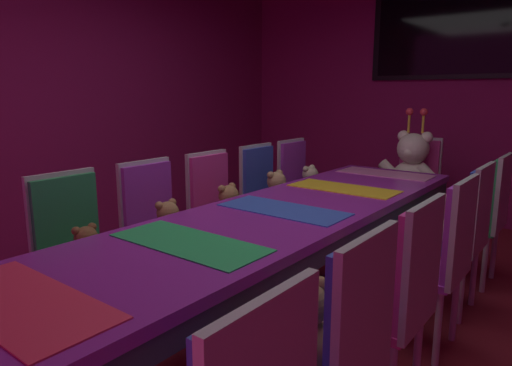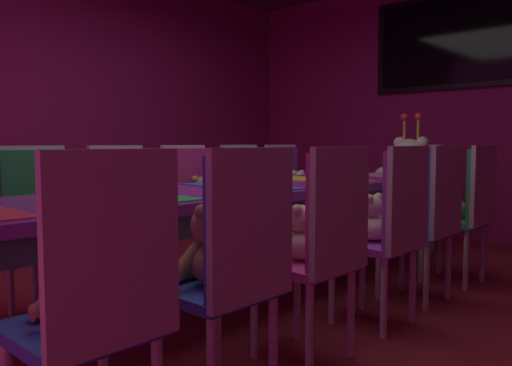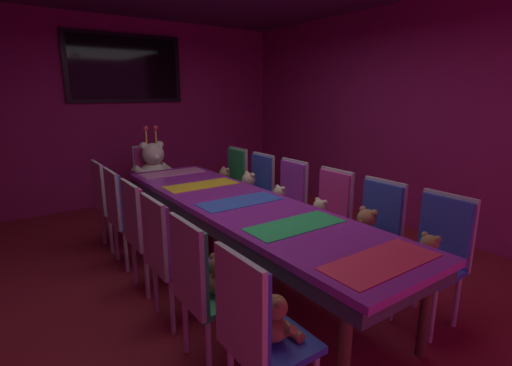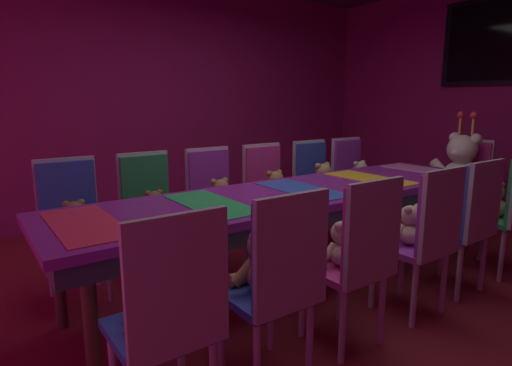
{
  "view_description": "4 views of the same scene",
  "coord_description": "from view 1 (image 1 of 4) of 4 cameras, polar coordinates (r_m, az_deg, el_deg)",
  "views": [
    {
      "loc": [
        1.46,
        -2.14,
        1.42
      ],
      "look_at": [
        -0.06,
        -0.18,
        0.92
      ],
      "focal_mm": 31.98,
      "sensor_mm": 36.0,
      "label": 1
    },
    {
      "loc": [
        2.12,
        -2.14,
        1.0
      ],
      "look_at": [
        0.02,
        0.12,
        0.76
      ],
      "focal_mm": 35.53,
      "sensor_mm": 36.0,
      "label": 2
    },
    {
      "loc": [
        -1.77,
        -2.76,
        1.71
      ],
      "look_at": [
        0.13,
        -0.07,
        0.91
      ],
      "focal_mm": 26.42,
      "sensor_mm": 36.0,
      "label": 3
    },
    {
      "loc": [
        2.26,
        -2.02,
        1.38
      ],
      "look_at": [
        -0.2,
        -0.27,
        0.79
      ],
      "focal_mm": 29.5,
      "sensor_mm": 36.0,
      "label": 4
    }
  ],
  "objects": [
    {
      "name": "teddy_left_4",
      "position": [
        3.79,
        2.65,
        -1.24
      ],
      "size": [
        0.27,
        0.34,
        0.32
      ],
      "color": "tan",
      "rests_on": "chair_left_4"
    },
    {
      "name": "king_teddy_bear",
      "position": [
        4.61,
        18.88,
        1.93
      ],
      "size": [
        0.63,
        0.49,
        0.81
      ],
      "rotation": [
        0.0,
        0.0,
        -1.57
      ],
      "color": "silver",
      "rests_on": "throne_chair"
    },
    {
      "name": "teddy_left_3",
      "position": [
        3.34,
        -3.35,
        -3.11
      ],
      "size": [
        0.25,
        0.32,
        0.3
      ],
      "color": "#9E7247",
      "rests_on": "chair_left_3"
    },
    {
      "name": "throne_chair",
      "position": [
        4.78,
        19.44,
        0.73
      ],
      "size": [
        0.41,
        0.42,
        0.98
      ],
      "rotation": [
        0.0,
        0.0,
        -1.57
      ],
      "color": "#CC338C",
      "rests_on": "ground_plane"
    },
    {
      "name": "chair_left_2",
      "position": [
        3.07,
        -12.65,
        -4.52
      ],
      "size": [
        0.42,
        0.41,
        0.98
      ],
      "color": "purple",
      "rests_on": "ground_plane"
    },
    {
      "name": "chair_right_4",
      "position": [
        3.19,
        24.88,
        -4.74
      ],
      "size": [
        0.42,
        0.41,
        0.98
      ],
      "rotation": [
        0.0,
        0.0,
        3.14
      ],
      "color": "#2D47B2",
      "rests_on": "ground_plane"
    },
    {
      "name": "chair_right_5",
      "position": [
        3.74,
        27.14,
        -2.67
      ],
      "size": [
        0.42,
        0.41,
        0.98
      ],
      "rotation": [
        0.0,
        0.0,
        3.14
      ],
      "color": "#268C4C",
      "rests_on": "ground_plane"
    },
    {
      "name": "teddy_left_1",
      "position": [
        2.66,
        -20.32,
        -8.04
      ],
      "size": [
        0.21,
        0.27,
        0.26
      ],
      "color": "brown",
      "rests_on": "chair_left_1"
    },
    {
      "name": "chair_left_3",
      "position": [
        3.44,
        -5.18,
        -2.61
      ],
      "size": [
        0.42,
        0.41,
        0.98
      ],
      "color": "#CC338C",
      "rests_on": "ground_plane"
    },
    {
      "name": "teddy_right_3",
      "position": [
        2.71,
        19.66,
        -7.59
      ],
      "size": [
        0.22,
        0.28,
        0.27
      ],
      "rotation": [
        0.0,
        0.0,
        3.14
      ],
      "color": "beige",
      "rests_on": "chair_right_3"
    },
    {
      "name": "teddy_right_4",
      "position": [
        3.22,
        22.34,
        -4.37
      ],
      "size": [
        0.27,
        0.34,
        0.32
      ],
      "rotation": [
        0.0,
        0.0,
        3.14
      ],
      "color": "beige",
      "rests_on": "chair_right_4"
    },
    {
      "name": "wall_back",
      "position": [
        5.54,
        22.91,
        10.22
      ],
      "size": [
        5.2,
        0.12,
        2.8
      ],
      "primitive_type": "cube",
      "color": "#8C1959",
      "rests_on": "ground_plane"
    },
    {
      "name": "teddy_right_2",
      "position": [
        2.16,
        14.19,
        -12.12
      ],
      "size": [
        0.22,
        0.28,
        0.27
      ],
      "rotation": [
        0.0,
        0.0,
        3.14
      ],
      "color": "beige",
      "rests_on": "chair_right_2"
    },
    {
      "name": "chair_left_5",
      "position": [
        4.31,
        5.2,
        0.25
      ],
      "size": [
        0.42,
        0.41,
        0.98
      ],
      "color": "purple",
      "rests_on": "ground_plane"
    },
    {
      "name": "teddy_right_5",
      "position": [
        3.77,
        24.98,
        -2.63
      ],
      "size": [
        0.23,
        0.3,
        0.28
      ],
      "rotation": [
        0.0,
        0.0,
        3.14
      ],
      "color": "tan",
      "rests_on": "chair_right_5"
    },
    {
      "name": "chair_left_4",
      "position": [
        3.88,
        0.88,
        -0.96
      ],
      "size": [
        0.42,
        0.41,
        0.98
      ],
      "color": "#2D47B2",
      "rests_on": "ground_plane"
    },
    {
      "name": "teddy_right_1",
      "position": [
        1.71,
        6.15,
        -17.62
      ],
      "size": [
        0.26,
        0.33,
        0.31
      ],
      "rotation": [
        0.0,
        0.0,
        3.14
      ],
      "color": "#9E7247",
      "rests_on": "chair_right_1"
    },
    {
      "name": "teddy_left_5",
      "position": [
        4.24,
        6.84,
        -0.11
      ],
      "size": [
        0.25,
        0.32,
        0.3
      ],
      "color": "beige",
      "rests_on": "chair_left_5"
    },
    {
      "name": "chair_right_3",
      "position": [
        2.67,
        22.61,
        -7.57
      ],
      "size": [
        0.42,
        0.41,
        0.98
      ],
      "rotation": [
        0.0,
        0.0,
        3.14
      ],
      "color": "purple",
      "rests_on": "ground_plane"
    },
    {
      "name": "chair_left_1",
      "position": [
        2.77,
        -21.93,
        -6.81
      ],
      "size": [
        0.42,
        0.41,
        0.98
      ],
      "color": "#268C4C",
      "rests_on": "ground_plane"
    },
    {
      "name": "wall_left",
      "position": [
        4.6,
        -24.74,
        10.04
      ],
      "size": [
        0.12,
        6.4,
        2.8
      ],
      "primitive_type": "cube",
      "color": "#8C1959",
      "rests_on": "ground_plane"
    },
    {
      "name": "ground_plane",
      "position": [
        2.96,
        3.24,
        -17.38
      ],
      "size": [
        7.9,
        7.9,
        0.0
      ],
      "primitive_type": "plane",
      "color": "maroon"
    },
    {
      "name": "chair_right_2",
      "position": [
        2.1,
        17.84,
        -12.26
      ],
      "size": [
        0.42,
        0.41,
        0.98
      ],
      "rotation": [
        0.0,
        0.0,
        3.14
      ],
      "color": "#CC338C",
      "rests_on": "ground_plane"
    },
    {
      "name": "banquet_table",
      "position": [
        2.71,
        3.39,
        -5.05
      ],
      "size": [
        0.9,
        3.58,
        0.75
      ],
      "color": "purple",
      "rests_on": "ground_plane"
    },
    {
      "name": "teddy_left_2",
      "position": [
        2.97,
        -10.85,
        -5.28
      ],
      "size": [
        0.24,
        0.31,
        0.29
      ],
      "color": "#9E7247",
      "rests_on": "chair_left_2"
    },
    {
      "name": "wall_tv",
      "position": [
        5.49,
        23.18,
        17.01
      ],
      "size": [
        1.7,
        0.06,
        0.99
      ],
      "color": "black"
    },
    {
      "name": "chair_right_1",
      "position": [
        1.65,
        10.71,
        -18.83
      ],
      "size": [
        0.42,
        0.41,
        0.98
      ],
      "rotation": [
        0.0,
        0.0,
        3.14
      ],
      "color": "#2D47B2",
      "rests_on": "ground_plane"
    }
  ]
}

